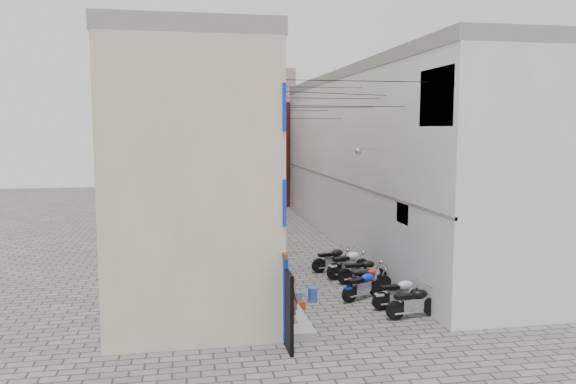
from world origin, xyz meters
TOP-DOWN VIEW (x-y plane):
  - ground at (0.00, 0.00)m, footprint 90.00×90.00m
  - plinth at (-2.05, 13.00)m, footprint 0.90×26.00m
  - building_left at (-4.98, 12.95)m, footprint 5.10×27.00m
  - building_right at (5.00, 13.00)m, footprint 5.94×26.00m
  - building_far_brick_left at (-2.00, 28.00)m, footprint 6.00×6.00m
  - building_far_brick_right at (3.00, 30.00)m, footprint 5.00×6.00m
  - building_far_concrete at (0.00, 34.00)m, footprint 8.00×5.00m
  - far_shopfront at (0.00, 25.20)m, footprint 2.00×0.30m
  - overhead_wires at (0.00, 7.64)m, footprint 5.80×13.02m
  - motorcycle_a at (1.90, 1.38)m, footprint 1.99×0.84m
  - motorcycle_b at (1.80, 2.37)m, footprint 2.04×0.87m
  - motorcycle_c at (0.92, 3.57)m, footprint 1.97×1.36m
  - motorcycle_d at (1.47, 4.55)m, footprint 1.77×0.63m
  - motorcycle_e at (1.49, 5.44)m, footprint 1.99×0.76m
  - motorcycle_f at (1.25, 6.51)m, footprint 2.23×1.48m
  - motorcycle_g at (0.87, 7.55)m, footprint 2.04×1.08m
  - person_a at (-2.13, 1.00)m, footprint 0.49×0.60m
  - person_b at (-2.16, 3.16)m, footprint 0.74×0.91m
  - water_jug_near at (-1.55, 3.14)m, footprint 0.41×0.41m
  - water_jug_far at (-0.91, 3.59)m, footprint 0.38×0.38m
  - red_crate at (-1.55, 2.90)m, footprint 0.43×0.34m

SIDE VIEW (x-z plane):
  - ground at x=0.00m, z-range 0.00..0.00m
  - plinth at x=-2.05m, z-range 0.00..0.25m
  - red_crate at x=-1.55m, z-range 0.00..0.25m
  - water_jug_far at x=-0.91m, z-range 0.00..0.50m
  - water_jug_near at x=-1.55m, z-range 0.00..0.52m
  - motorcycle_d at x=1.47m, z-range 0.00..1.01m
  - motorcycle_c at x=0.92m, z-range 0.00..1.10m
  - motorcycle_a at x=1.90m, z-range 0.00..1.12m
  - motorcycle_g at x=0.87m, z-range 0.00..1.13m
  - motorcycle_e at x=1.49m, z-range 0.00..1.13m
  - motorcycle_b at x=1.80m, z-range 0.00..1.15m
  - motorcycle_f at x=1.25m, z-range 0.00..1.24m
  - person_a at x=-2.13m, z-range 0.25..1.69m
  - person_b at x=-2.16m, z-range 0.25..2.02m
  - far_shopfront at x=0.00m, z-range 0.00..2.40m
  - building_far_brick_right at x=3.00m, z-range 0.00..8.00m
  - building_left at x=-4.98m, z-range 0.00..9.00m
  - building_right at x=5.00m, z-range 0.01..9.01m
  - building_far_brick_left at x=-2.00m, z-range 0.00..10.00m
  - building_far_concrete at x=0.00m, z-range 0.00..11.00m
  - overhead_wires at x=0.00m, z-range 6.46..7.79m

